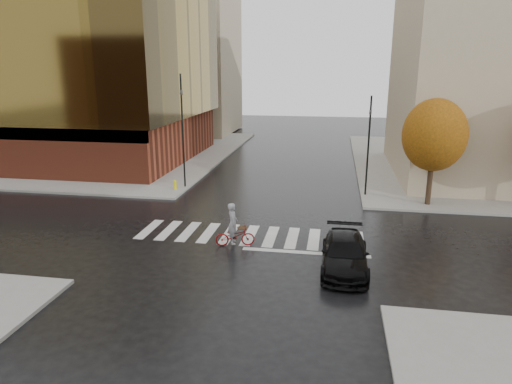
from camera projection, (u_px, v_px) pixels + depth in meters
ground at (248, 239)px, 23.10m from camera, size 120.00×120.00×0.00m
sidewalk_nw at (84, 151)px, 46.48m from camera, size 30.00×30.00×0.15m
crosswalk at (250, 235)px, 23.58m from camera, size 12.00×3.00×0.01m
office_glass at (48, 68)px, 41.60m from camera, size 27.00×19.00×16.00m
building_nw_far at (179, 53)px, 58.18m from camera, size 14.00×12.00×20.00m
tree_ne_a at (434, 135)px, 27.31m from camera, size 3.80×3.80×6.50m
sedan at (345, 254)px, 19.51m from camera, size 1.96×4.81×1.39m
cyclist at (234, 231)px, 22.04m from camera, size 2.00×1.10×2.16m
traffic_light_nw at (182, 123)px, 31.45m from camera, size 0.22×0.19×7.83m
traffic_light_ne at (369, 141)px, 29.62m from camera, size 0.19×0.20×6.51m
fire_hydrant at (175, 184)px, 31.86m from camera, size 0.23×0.23×0.66m
manhole at (242, 228)px, 24.66m from camera, size 0.74×0.74×0.01m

